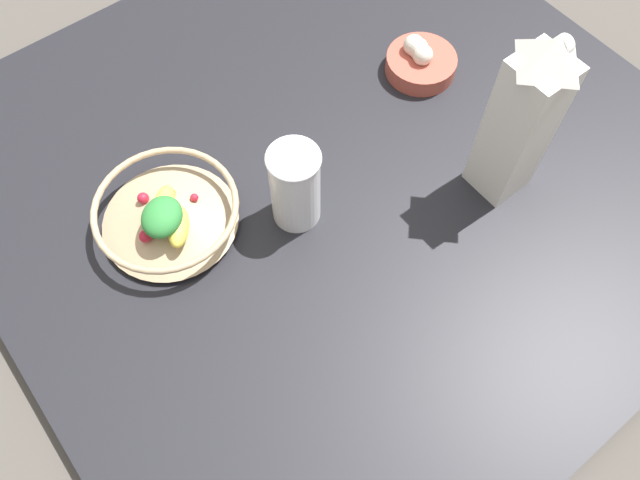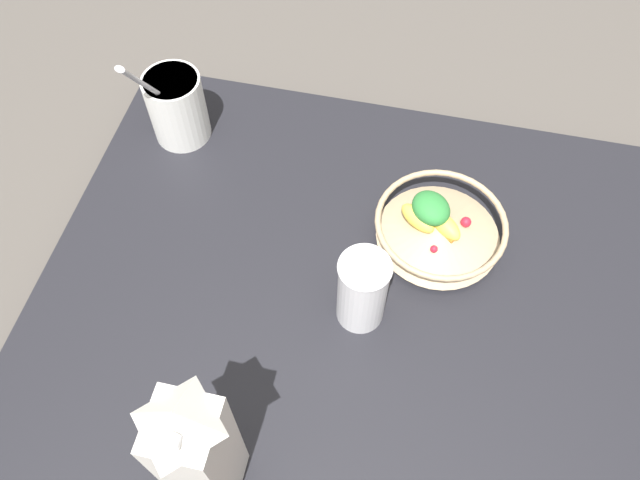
{
  "view_description": "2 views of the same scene",
  "coord_description": "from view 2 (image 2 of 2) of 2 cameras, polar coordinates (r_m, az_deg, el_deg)",
  "views": [
    {
      "loc": [
        -0.43,
        0.37,
        0.85
      ],
      "look_at": [
        -0.13,
        0.13,
        0.12
      ],
      "focal_mm": 35.0,
      "sensor_mm": 36.0,
      "label": 1
    },
    {
      "loc": [
        -0.0,
        -0.32,
        0.91
      ],
      "look_at": [
        -0.12,
        0.18,
        0.1
      ],
      "focal_mm": 35.0,
      "sensor_mm": 36.0,
      "label": 2
    }
  ],
  "objects": [
    {
      "name": "drinking_cup",
      "position": [
        0.91,
        4.18,
        -4.62
      ],
      "size": [
        0.08,
        0.08,
        0.14
      ],
      "color": "white",
      "rests_on": "countertop"
    },
    {
      "name": "fruit_bowl",
      "position": [
        1.03,
        11.07,
        1.15
      ],
      "size": [
        0.21,
        0.21,
        0.08
      ],
      "color": "tan",
      "rests_on": "countertop"
    },
    {
      "name": "milk_carton",
      "position": [
        0.76,
        -10.85,
        -18.45
      ],
      "size": [
        0.07,
        0.07,
        0.29
      ],
      "color": "silver",
      "rests_on": "countertop"
    },
    {
      "name": "countertop",
      "position": [
        0.95,
        4.58,
        -12.91
      ],
      "size": [
        1.09,
        1.09,
        0.03
      ],
      "color": "black",
      "rests_on": "ground_plane"
    },
    {
      "name": "yogurt_tub",
      "position": [
        1.15,
        -12.78,
        11.95
      ],
      "size": [
        0.1,
        0.15,
        0.24
      ],
      "color": "white",
      "rests_on": "countertop"
    },
    {
      "name": "ground_plane",
      "position": [
        0.96,
        4.51,
        -13.23
      ],
      "size": [
        6.0,
        6.0,
        0.0
      ],
      "primitive_type": "plane",
      "color": "#4C4742"
    }
  ]
}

